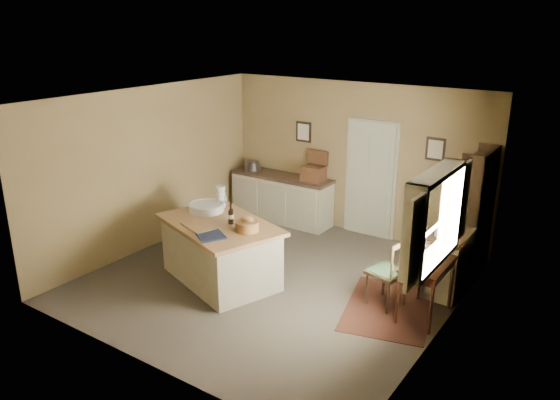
{
  "coord_description": "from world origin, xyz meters",
  "views": [
    {
      "loc": [
        4.21,
        -6.01,
        3.72
      ],
      "look_at": [
        -0.13,
        0.35,
        1.15
      ],
      "focal_mm": 35.0,
      "sensor_mm": 36.0,
      "label": 1
    }
  ],
  "objects_px": {
    "work_island": "(220,250)",
    "sideboard": "(282,196)",
    "writing_desk": "(427,270)",
    "shelving_unit": "(478,213)",
    "desk_chair": "(387,272)",
    "right_cabinet": "(448,260)"
  },
  "relations": [
    {
      "from": "sideboard",
      "to": "writing_desk",
      "type": "distance_m",
      "value": 4.03
    },
    {
      "from": "writing_desk",
      "to": "right_cabinet",
      "type": "distance_m",
      "value": 0.91
    },
    {
      "from": "work_island",
      "to": "writing_desk",
      "type": "height_order",
      "value": "work_island"
    },
    {
      "from": "sideboard",
      "to": "right_cabinet",
      "type": "distance_m",
      "value": 3.69
    },
    {
      "from": "sideboard",
      "to": "right_cabinet",
      "type": "bearing_deg",
      "value": -16.24
    },
    {
      "from": "work_island",
      "to": "sideboard",
      "type": "relative_size",
      "value": 1.05
    },
    {
      "from": "writing_desk",
      "to": "right_cabinet",
      "type": "xyz_separation_m",
      "value": [
        -0.0,
        0.89,
        -0.21
      ]
    },
    {
      "from": "right_cabinet",
      "to": "shelving_unit",
      "type": "xyz_separation_m",
      "value": [
        0.15,
        0.78,
        0.51
      ]
    },
    {
      "from": "writing_desk",
      "to": "right_cabinet",
      "type": "bearing_deg",
      "value": 90.01
    },
    {
      "from": "writing_desk",
      "to": "desk_chair",
      "type": "xyz_separation_m",
      "value": [
        -0.53,
        -0.01,
        -0.18
      ]
    },
    {
      "from": "writing_desk",
      "to": "shelving_unit",
      "type": "relative_size",
      "value": 0.44
    },
    {
      "from": "work_island",
      "to": "sideboard",
      "type": "height_order",
      "value": "work_island"
    },
    {
      "from": "sideboard",
      "to": "desk_chair",
      "type": "xyz_separation_m",
      "value": [
        3.01,
        -1.93,
        0.0
      ]
    },
    {
      "from": "shelving_unit",
      "to": "sideboard",
      "type": "bearing_deg",
      "value": 176.12
    },
    {
      "from": "right_cabinet",
      "to": "shelving_unit",
      "type": "distance_m",
      "value": 0.94
    },
    {
      "from": "work_island",
      "to": "right_cabinet",
      "type": "bearing_deg",
      "value": 48.13
    },
    {
      "from": "work_island",
      "to": "desk_chair",
      "type": "bearing_deg",
      "value": 35.51
    },
    {
      "from": "desk_chair",
      "to": "shelving_unit",
      "type": "height_order",
      "value": "shelving_unit"
    },
    {
      "from": "work_island",
      "to": "sideboard",
      "type": "distance_m",
      "value": 2.69
    },
    {
      "from": "work_island",
      "to": "right_cabinet",
      "type": "height_order",
      "value": "work_island"
    },
    {
      "from": "writing_desk",
      "to": "shelving_unit",
      "type": "distance_m",
      "value": 1.7
    },
    {
      "from": "writing_desk",
      "to": "right_cabinet",
      "type": "height_order",
      "value": "right_cabinet"
    }
  ]
}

